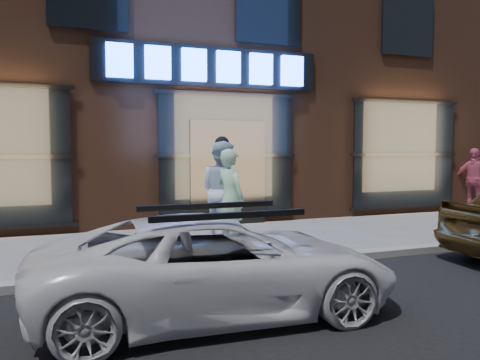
{
  "coord_description": "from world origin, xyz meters",
  "views": [
    {
      "loc": [
        -3.46,
        -6.27,
        1.79
      ],
      "look_at": [
        -0.56,
        1.6,
        1.2
      ],
      "focal_mm": 35.0,
      "sensor_mm": 36.0,
      "label": 1
    }
  ],
  "objects_px": {
    "man_bowtie": "(230,198)",
    "passerby": "(473,180)",
    "man_cap": "(222,191)",
    "white_suv": "(218,265)"
  },
  "relations": [
    {
      "from": "man_bowtie",
      "to": "passerby",
      "type": "distance_m",
      "value": 8.12
    },
    {
      "from": "man_cap",
      "to": "man_bowtie",
      "type": "bearing_deg",
      "value": 148.43
    },
    {
      "from": "man_bowtie",
      "to": "man_cap",
      "type": "bearing_deg",
      "value": -28.9
    },
    {
      "from": "man_bowtie",
      "to": "passerby",
      "type": "bearing_deg",
      "value": -97.53
    },
    {
      "from": "man_bowtie",
      "to": "man_cap",
      "type": "xyz_separation_m",
      "value": [
        0.08,
        0.72,
        0.08
      ]
    },
    {
      "from": "white_suv",
      "to": "man_bowtie",
      "type": "bearing_deg",
      "value": -18.91
    },
    {
      "from": "man_bowtie",
      "to": "white_suv",
      "type": "xyz_separation_m",
      "value": [
        -1.21,
        -3.13,
        -0.34
      ]
    },
    {
      "from": "white_suv",
      "to": "passerby",
      "type": "bearing_deg",
      "value": -57.86
    },
    {
      "from": "passerby",
      "to": "white_suv",
      "type": "distance_m",
      "value": 10.46
    },
    {
      "from": "passerby",
      "to": "white_suv",
      "type": "xyz_separation_m",
      "value": [
        -9.07,
        -5.2,
        -0.35
      ]
    }
  ]
}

